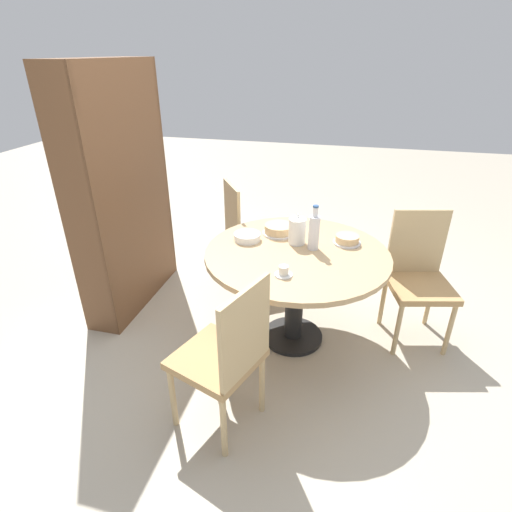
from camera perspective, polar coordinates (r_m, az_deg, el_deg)
The scene contains 13 objects.
ground_plane at distance 3.09m, azimuth 5.23°, elevation -11.49°, with size 14.00×14.00×0.00m, color #B2A893.
dining_table at distance 2.76m, azimuth 5.75°, elevation -1.72°, with size 1.24×1.24×0.73m.
chair_a at distance 3.07m, azimuth 22.20°, elevation -2.56°, with size 0.51×0.51×0.95m.
chair_b at distance 3.51m, azimuth -1.31°, elevation 3.36°, with size 0.58×0.58×0.95m.
chair_c at distance 2.17m, azimuth -4.34°, elevation -13.89°, with size 0.54×0.54×0.95m.
bookshelf at distance 3.31m, azimuth -18.22°, elevation 7.06°, with size 1.05×0.28×1.89m.
coffee_pot at distance 2.77m, azimuth 5.90°, elevation 3.71°, with size 0.12×0.12×0.22m.
water_bottle at distance 2.70m, azimuth 8.29°, elevation 3.47°, with size 0.07×0.07×0.31m.
cake_main at distance 2.94m, azimuth 3.27°, elevation 3.81°, with size 0.24×0.24×0.07m.
cake_second at distance 2.86m, azimuth 12.88°, elevation 2.30°, with size 0.19×0.19×0.06m.
cup_a at distance 3.12m, azimuth 5.57°, elevation 4.98°, with size 0.11×0.11×0.06m.
cup_b at distance 2.39m, azimuth 3.96°, elevation -2.25°, with size 0.11×0.11×0.06m.
plate_stack at distance 2.84m, azimuth -1.26°, elevation 2.77°, with size 0.19×0.19×0.05m.
Camera 1 is at (-2.39, -0.31, 1.93)m, focal length 28.00 mm.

